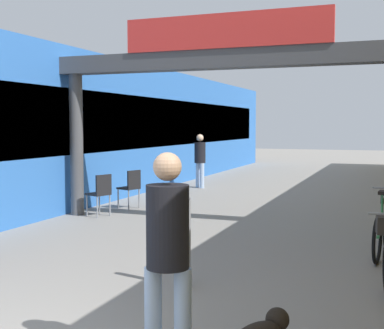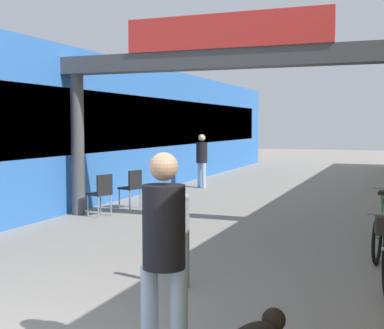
% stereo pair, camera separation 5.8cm
% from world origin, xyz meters
% --- Properties ---
extents(storefront_left, '(3.00, 26.00, 3.63)m').
position_xyz_m(storefront_left, '(-5.09, 11.00, 1.81)').
color(storefront_left, blue).
rests_on(storefront_left, ground_plane).
extents(arcade_sign_gateway, '(7.40, 0.47, 3.98)m').
position_xyz_m(arcade_sign_gateway, '(0.00, 7.08, 2.81)').
color(arcade_sign_gateway, '#4C4C4F').
rests_on(arcade_sign_gateway, ground_plane).
extents(pedestrian_with_dog, '(0.40, 0.40, 1.71)m').
position_xyz_m(pedestrian_with_dog, '(1.33, 1.13, 0.98)').
color(pedestrian_with_dog, '#A5BFE0').
rests_on(pedestrian_with_dog, ground_plane).
extents(pedestrian_carrying_crate, '(0.48, 0.48, 1.64)m').
position_xyz_m(pedestrian_carrying_crate, '(-2.55, 12.67, 0.93)').
color(pedestrian_carrying_crate, '#A5BFE0').
rests_on(pedestrian_carrying_crate, ground_plane).
extents(bicycle_green_farthest, '(0.46, 1.68, 0.98)m').
position_xyz_m(bicycle_green_farthest, '(2.87, 5.65, 0.44)').
color(bicycle_green_farthest, black).
rests_on(bicycle_green_farthest, ground_plane).
extents(bollard_post_metal, '(0.10, 0.10, 1.13)m').
position_xyz_m(bollard_post_metal, '(0.72, 3.11, 0.57)').
color(bollard_post_metal, gray).
rests_on(bollard_post_metal, ground_plane).
extents(cafe_chair_black_nearer, '(0.51, 0.51, 0.89)m').
position_xyz_m(cafe_chair_black_nearer, '(-2.75, 7.07, 0.54)').
color(cafe_chair_black_nearer, gray).
rests_on(cafe_chair_black_nearer, ground_plane).
extents(cafe_chair_black_farther, '(0.50, 0.50, 0.89)m').
position_xyz_m(cafe_chair_black_farther, '(-2.64, 8.24, 0.54)').
color(cafe_chair_black_farther, gray).
rests_on(cafe_chair_black_farther, ground_plane).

